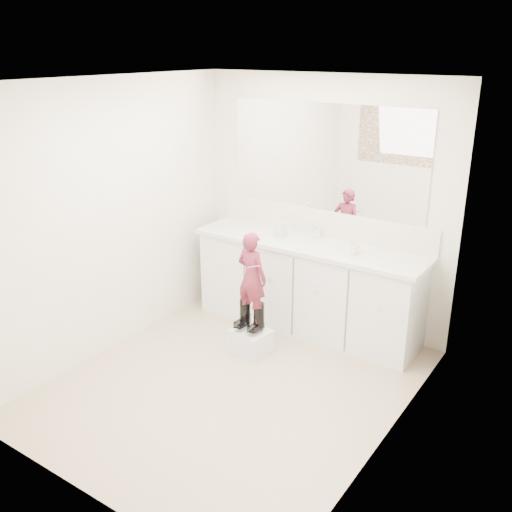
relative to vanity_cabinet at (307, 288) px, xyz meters
The scene contains 19 objects.
floor 1.30m from the vanity_cabinet, 90.00° to the right, with size 3.00×3.00×0.00m, color #998664.
ceiling 2.32m from the vanity_cabinet, 90.00° to the right, with size 3.00×3.00×0.00m, color white.
wall_back 0.82m from the vanity_cabinet, 90.00° to the left, with size 2.60×2.60×0.00m, color beige.
wall_front 2.83m from the vanity_cabinet, 90.00° to the right, with size 2.60×2.60×0.00m, color beige.
wall_left 1.95m from the vanity_cabinet, 136.70° to the right, with size 3.00×3.00×0.00m, color beige.
wall_right 1.95m from the vanity_cabinet, 43.30° to the right, with size 3.00×3.00×0.00m, color beige.
vanity_cabinet is the anchor object (origin of this frame).
countertop 0.45m from the vanity_cabinet, 90.00° to the right, with size 2.28×0.58×0.04m, color beige.
backsplash 0.64m from the vanity_cabinet, 90.00° to the left, with size 2.28×0.03×0.25m, color beige.
mirror 1.24m from the vanity_cabinet, 90.00° to the left, with size 2.00×0.02×1.00m, color white.
dot_panel 2.98m from the vanity_cabinet, 90.00° to the right, with size 2.00×0.01×1.20m, color #472819.
faucet 0.54m from the vanity_cabinet, 90.00° to the left, with size 0.08×0.08×0.10m, color silver.
cup 0.71m from the vanity_cabinet, ahead, with size 0.10×0.10×0.09m, color beige.
soap_bottle 0.65m from the vanity_cabinet, behind, with size 0.10×0.10×0.22m, color beige.
step_stool 0.79m from the vanity_cabinet, 104.70° to the right, with size 0.33×0.28×0.21m, color silver.
boot_left 0.73m from the vanity_cabinet, 110.83° to the right, with size 0.10×0.19×0.28m, color black, non-canonical shape.
boot_right 0.69m from the vanity_cabinet, 99.07° to the right, with size 0.10×0.19×0.28m, color black, non-canonical shape.
toddler 0.76m from the vanity_cabinet, 105.11° to the right, with size 0.30×0.20×0.82m, color #A9344C.
toothbrush 0.88m from the vanity_cabinet, 98.50° to the right, with size 0.01×0.01×0.14m, color #CC4F86.
Camera 1 is at (2.43, -3.24, 2.62)m, focal length 40.00 mm.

